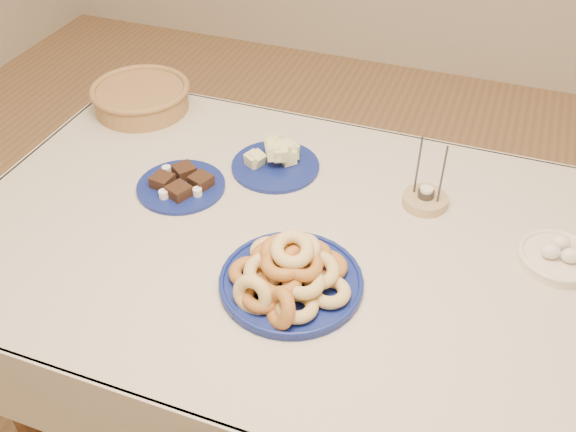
# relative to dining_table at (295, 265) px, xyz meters

# --- Properties ---
(ground) EXTENTS (5.00, 5.00, 0.00)m
(ground) POSITION_rel_dining_table_xyz_m (0.00, 0.00, -0.64)
(ground) COLOR #936B45
(ground) RESTS_ON ground
(dining_table) EXTENTS (1.71, 1.11, 0.75)m
(dining_table) POSITION_rel_dining_table_xyz_m (0.00, 0.00, 0.00)
(dining_table) COLOR brown
(dining_table) RESTS_ON ground
(donut_platter) EXTENTS (0.42, 0.42, 0.15)m
(donut_platter) POSITION_rel_dining_table_xyz_m (0.05, -0.17, 0.15)
(donut_platter) COLOR navy
(donut_platter) RESTS_ON dining_table
(melon_plate) EXTENTS (0.25, 0.25, 0.08)m
(melon_plate) POSITION_rel_dining_table_xyz_m (-0.15, 0.26, 0.13)
(melon_plate) COLOR navy
(melon_plate) RESTS_ON dining_table
(brownie_plate) EXTENTS (0.29, 0.29, 0.04)m
(brownie_plate) POSITION_rel_dining_table_xyz_m (-0.35, 0.07, 0.12)
(brownie_plate) COLOR navy
(brownie_plate) RESTS_ON dining_table
(wicker_basket) EXTENTS (0.39, 0.39, 0.08)m
(wicker_basket) POSITION_rel_dining_table_xyz_m (-0.67, 0.41, 0.15)
(wicker_basket) COLOR brown
(wicker_basket) RESTS_ON dining_table
(candle_holder) EXTENTS (0.15, 0.15, 0.20)m
(candle_holder) POSITION_rel_dining_table_xyz_m (0.28, 0.23, 0.12)
(candle_holder) COLOR tan
(candle_holder) RESTS_ON dining_table
(egg_bowl) EXTENTS (0.22, 0.22, 0.06)m
(egg_bowl) POSITION_rel_dining_table_xyz_m (0.62, 0.12, 0.13)
(egg_bowl) COLOR silver
(egg_bowl) RESTS_ON dining_table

